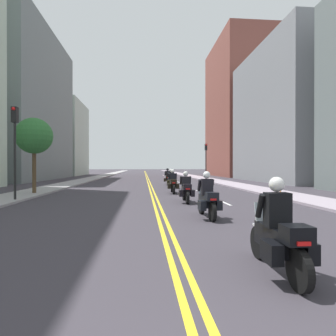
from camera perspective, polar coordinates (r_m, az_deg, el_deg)
name	(u,v)px	position (r m, az deg, el deg)	size (l,w,h in m)	color
ground_plane	(147,177)	(47.91, -4.32, -1.85)	(264.00, 264.00, 0.00)	#37323A
sidewalk_left	(99,177)	(48.49, -14.00, -1.76)	(2.58, 144.00, 0.12)	#989395
sidewalk_right	(194,177)	(48.71, 5.31, -1.74)	(2.58, 144.00, 0.12)	#9E8F9D
centreline_yellow_inner	(146,177)	(47.91, -4.46, -1.84)	(0.12, 132.00, 0.01)	yellow
centreline_yellow_outer	(148,177)	(47.91, -4.18, -1.84)	(0.12, 132.00, 0.01)	yellow
lane_dashes_white	(182,184)	(29.22, 2.95, -3.24)	(0.14, 56.40, 0.01)	silver
building_left_1	(17,106)	(44.51, -28.50, 11.15)	(9.94, 20.87, 20.41)	slate
building_right_1	(293,115)	(38.15, 24.09, 9.81)	(9.33, 17.60, 16.25)	gray
building_left_2	(61,139)	(61.29, -21.09, 5.54)	(8.85, 13.40, 14.81)	#A6B6A7
building_right_2	(241,110)	(56.24, 14.64, 11.44)	(9.91, 17.42, 25.34)	brown
motorcycle_0	(279,236)	(5.17, 21.77, -12.70)	(0.77, 2.13, 1.65)	black
motorcycle_1	(207,199)	(10.01, 8.05, -6.32)	(0.78, 2.16, 1.66)	black
motorcycle_2	(186,190)	(14.20, 3.68, -4.44)	(0.78, 2.24, 1.58)	black
motorcycle_3	(173,184)	(18.96, 1.00, -3.21)	(0.77, 2.23, 1.63)	black
motorcycle_4	(171,180)	(23.41, 0.61, -2.54)	(0.78, 2.11, 1.62)	black
motorcycle_5	(168,178)	(27.70, -0.10, -2.06)	(0.78, 2.17, 1.65)	black
traffic_cone_1	(280,197)	(14.67, 21.97, -5.46)	(0.36, 0.36, 0.71)	black
traffic_light_near	(15,136)	(16.52, -28.80, 5.69)	(0.28, 0.38, 4.90)	black
traffic_light_far	(206,155)	(35.57, 7.76, 2.59)	(0.28, 0.38, 4.65)	black
street_tree_0	(34,136)	(20.03, -25.66, 5.85)	(2.31, 2.31, 4.95)	#4E3A25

